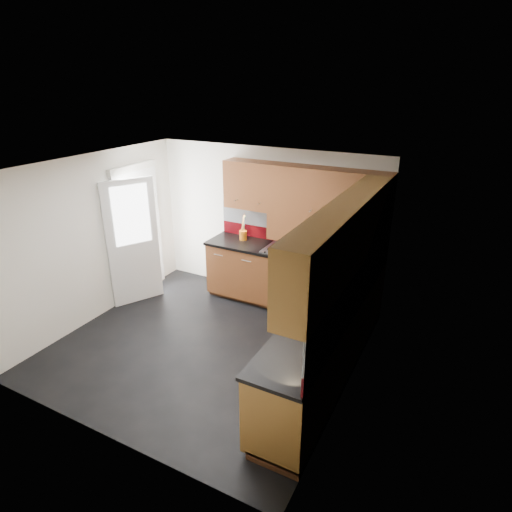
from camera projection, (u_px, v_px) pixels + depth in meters
The scene contains 14 objects.
room at pixel (202, 242), 5.20m from camera, with size 4.00×3.80×2.64m.
base_cabinets at pixel (302, 312), 5.74m from camera, with size 2.70×3.20×0.95m.
countertop at pixel (302, 280), 5.55m from camera, with size 2.72×3.22×0.04m.
backsplash at pixel (326, 256), 5.52m from camera, with size 2.70×3.20×0.54m.
upper_cabinets at pixel (321, 212), 5.18m from camera, with size 2.50×3.20×0.72m.
extractor_hood at pixel (289, 226), 6.43m from camera, with size 0.60×0.33×0.40m, color #5A2E14.
glass_cabinet at pixel (367, 209), 5.20m from camera, with size 0.32×0.80×0.66m.
back_door at pixel (137, 236), 6.75m from camera, with size 0.42×1.19×2.04m.
gas_hob at pixel (284, 250), 6.42m from camera, with size 0.60×0.53×0.05m.
utensil_pot at pixel (243, 234), 6.82m from camera, with size 0.12×0.12×0.43m.
toaster at pixel (335, 251), 6.18m from camera, with size 0.24×0.15×0.18m.
food_processor at pixel (355, 273), 5.38m from camera, with size 0.18×0.18×0.30m.
paper_towel at pixel (339, 295), 4.85m from camera, with size 0.12×0.12×0.26m, color white.
orange_cloth at pixel (349, 275), 5.62m from camera, with size 0.15×0.13×0.02m, color orange.
Camera 1 is at (2.83, -4.01, 3.34)m, focal length 30.00 mm.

